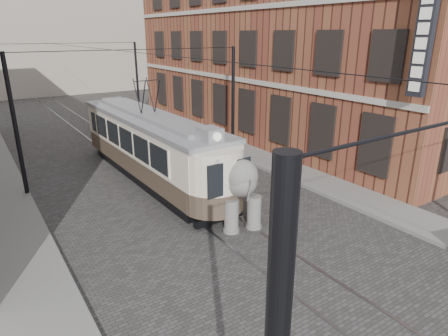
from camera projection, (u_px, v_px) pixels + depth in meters
ground at (211, 215)px, 15.04m from camera, size 120.00×120.00×0.00m
tram_rails at (211, 215)px, 15.03m from camera, size 1.54×80.00×0.02m
sidewalk_right at (320, 182)px, 18.15m from camera, size 2.00×60.00×0.15m
sidewalk_left at (26, 266)px, 11.61m from camera, size 2.00×60.00×0.15m
brick_building at (279, 44)px, 25.91m from camera, size 8.00×26.00×12.00m
distant_block at (25, 30)px, 44.20m from camera, size 28.00×10.00×14.00m
catenary at (149, 117)px, 17.88m from camera, size 11.00×30.20×6.00m
tram at (149, 131)px, 18.10m from camera, size 2.65×11.88×4.70m
elephant at (234, 186)px, 14.27m from camera, size 3.40×4.88×2.72m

